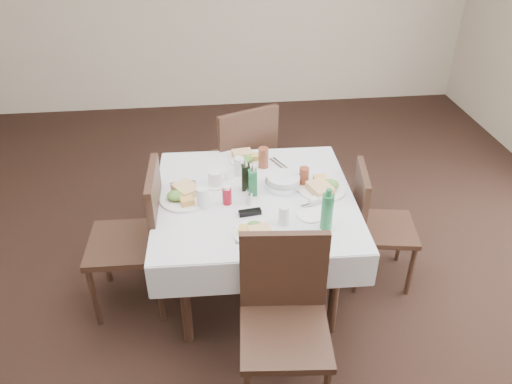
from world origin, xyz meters
TOP-DOWN VIEW (x-y plane):
  - ground_plane at (0.00, 0.00)m, footprint 7.00×7.00m
  - room_shell at (0.00, 0.00)m, footprint 6.04×7.04m
  - dining_table at (0.11, 0.21)m, footprint 1.28×1.28m
  - chair_north at (0.09, 1.03)m, footprint 0.64×0.64m
  - chair_south at (0.18, -0.57)m, footprint 0.50×0.50m
  - chair_east at (0.92, 0.23)m, footprint 0.48×0.48m
  - chair_west at (-0.63, 0.17)m, footprint 0.49×0.49m
  - meal_north at (0.10, 0.67)m, footprint 0.26×0.26m
  - meal_south at (0.07, -0.18)m, footprint 0.24×0.24m
  - meal_east at (0.54, 0.22)m, footprint 0.31×0.31m
  - meal_west at (-0.33, 0.23)m, footprint 0.31×0.31m
  - side_plate_a at (-0.06, 0.51)m, footprint 0.16×0.16m
  - side_plate_b at (0.41, -0.04)m, footprint 0.15×0.15m
  - water_n at (0.03, 0.48)m, footprint 0.07×0.07m
  - water_s at (0.24, -0.09)m, footprint 0.06×0.06m
  - water_e at (0.45, 0.35)m, footprint 0.06×0.06m
  - water_w at (-0.22, 0.13)m, footprint 0.07×0.07m
  - iced_tea_a at (0.21, 0.57)m, footprint 0.07×0.07m
  - iced_tea_b at (0.44, 0.30)m, footprint 0.06×0.06m
  - bread_basket at (0.30, 0.30)m, footprint 0.24×0.24m
  - oil_cruet_dark at (0.06, 0.30)m, footprint 0.05×0.05m
  - oil_cruet_green at (0.10, 0.23)m, footprint 0.05×0.05m
  - ketchup_bottle at (-0.07, 0.15)m, footprint 0.06×0.06m
  - salt_shaker at (0.06, 0.13)m, footprint 0.04×0.04m
  - pepper_shaker at (0.07, 0.15)m, footprint 0.04×0.04m
  - coffee_mug at (-0.13, 0.37)m, footprint 0.15×0.14m
  - sunglasses at (0.06, 0.02)m, footprint 0.14×0.06m
  - green_bottle at (0.48, -0.16)m, footprint 0.07×0.07m
  - sugar_caddy at (0.47, 0.09)m, footprint 0.09×0.06m
  - cutlery_n at (0.32, 0.59)m, footprint 0.12×0.18m
  - cutlery_s at (-0.03, -0.19)m, footprint 0.04×0.16m
  - cutlery_e at (0.47, 0.07)m, footprint 0.19×0.11m
  - cutlery_w at (-0.34, 0.41)m, footprint 0.17×0.05m

SIDE VIEW (x-z plane):
  - ground_plane at x=0.00m, z-range 0.00..0.00m
  - chair_east at x=0.92m, z-range 0.06..0.93m
  - chair_south at x=0.18m, z-range 0.07..1.04m
  - chair_west at x=-0.63m, z-range 0.07..1.07m
  - chair_north at x=0.09m, z-range 0.07..1.10m
  - dining_table at x=0.11m, z-range 0.30..1.06m
  - cutlery_s at x=-0.03m, z-range 0.76..0.77m
  - cutlery_w at x=-0.34m, z-range 0.76..0.77m
  - cutlery_n at x=0.32m, z-range 0.76..0.77m
  - cutlery_e at x=0.47m, z-range 0.76..0.77m
  - side_plate_b at x=0.41m, z-range 0.76..0.77m
  - side_plate_a at x=-0.06m, z-range 0.76..0.77m
  - sunglasses at x=0.06m, z-range 0.76..0.79m
  - meal_south at x=0.07m, z-range 0.76..0.81m
  - sugar_caddy at x=0.47m, z-range 0.76..0.80m
  - meal_north at x=0.10m, z-range 0.76..0.81m
  - meal_east at x=0.54m, z-range 0.75..0.82m
  - meal_west at x=-0.33m, z-range 0.75..0.82m
  - bread_basket at x=0.30m, z-range 0.76..0.84m
  - pepper_shaker at x=0.07m, z-range 0.76..0.85m
  - salt_shaker at x=0.06m, z-range 0.76..0.85m
  - coffee_mug at x=-0.13m, z-range 0.76..0.86m
  - ketchup_bottle at x=-0.07m, z-range 0.76..0.88m
  - water_s at x=0.24m, z-range 0.76..0.88m
  - water_e at x=0.45m, z-range 0.76..0.88m
  - water_n at x=0.03m, z-range 0.76..0.89m
  - iced_tea_b at x=0.44m, z-range 0.76..0.89m
  - water_w at x=-0.22m, z-range 0.76..0.89m
  - iced_tea_a at x=0.21m, z-range 0.76..0.91m
  - oil_cruet_green at x=0.10m, z-range 0.75..0.97m
  - oil_cruet_dark at x=0.06m, z-range 0.75..0.97m
  - green_bottle at x=0.48m, z-range 0.75..1.01m
  - room_shell at x=0.00m, z-range 0.31..3.11m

